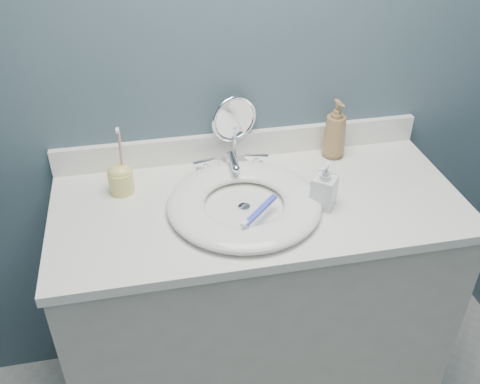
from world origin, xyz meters
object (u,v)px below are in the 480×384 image
object	(u,v)px
soap_bottle_amber	(335,129)
makeup_mirror	(234,126)
toothbrush_holder	(121,178)
soap_bottle_clear	(324,185)

from	to	relation	value
soap_bottle_amber	makeup_mirror	bearing A→B (deg)	166.94
toothbrush_holder	makeup_mirror	bearing A→B (deg)	16.66
makeup_mirror	soap_bottle_clear	world-z (taller)	makeup_mirror
makeup_mirror	toothbrush_holder	world-z (taller)	makeup_mirror
makeup_mirror	soap_bottle_clear	xyz separation A→B (m)	(0.20, -0.30, -0.06)
makeup_mirror	soap_bottle_clear	size ratio (longest dim) A/B	1.62
makeup_mirror	soap_bottle_amber	bearing A→B (deg)	-22.25
soap_bottle_amber	soap_bottle_clear	size ratio (longest dim) A/B	1.39
makeup_mirror	soap_bottle_amber	distance (m)	0.33
toothbrush_holder	soap_bottle_clear	bearing A→B (deg)	-18.36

